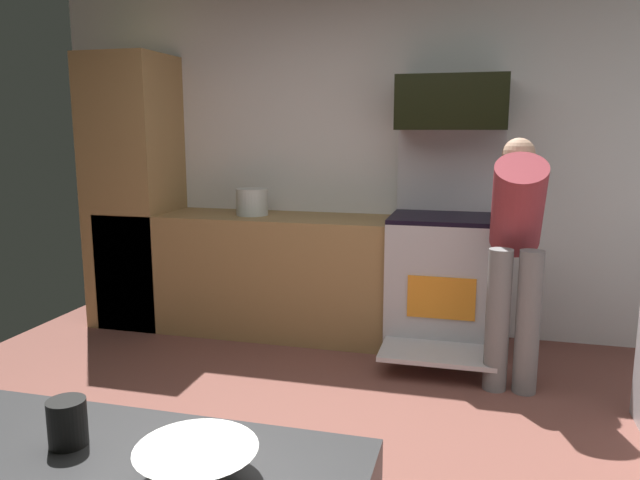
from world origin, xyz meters
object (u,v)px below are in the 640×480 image
object	(u,v)px
oven_range	(444,277)
person_cook	(516,243)
mixing_bowl_large	(197,463)
mug_coffee	(67,422)
microwave	(452,103)
stock_pot	(252,202)

from	to	relation	value
oven_range	person_cook	xyz separation A→B (m)	(0.43, -0.54, 0.37)
person_cook	mixing_bowl_large	world-z (taller)	person_cook
mug_coffee	oven_range	bearing A→B (deg)	79.82
microwave	person_cook	bearing A→B (deg)	-55.62
mixing_bowl_large	person_cook	bearing A→B (deg)	75.60
person_cook	stock_pot	xyz separation A→B (m)	(-1.87, 0.55, 0.12)
microwave	stock_pot	bearing A→B (deg)	-176.82
oven_range	stock_pot	xyz separation A→B (m)	(-1.44, 0.01, 0.49)
stock_pot	microwave	bearing A→B (deg)	3.18
microwave	person_cook	xyz separation A→B (m)	(0.43, -0.63, -0.84)
microwave	stock_pot	distance (m)	1.61
microwave	mixing_bowl_large	distance (m)	3.49
person_cook	stock_pot	bearing A→B (deg)	163.55
mixing_bowl_large	stock_pot	distance (m)	3.51
stock_pot	mixing_bowl_large	bearing A→B (deg)	-70.60
mug_coffee	microwave	bearing A→B (deg)	80.10
oven_range	stock_pot	bearing A→B (deg)	179.42
person_cook	mug_coffee	distance (m)	2.90
oven_range	microwave	bearing A→B (deg)	90.00
microwave	mug_coffee	bearing A→B (deg)	-99.90
oven_range	mug_coffee	distance (m)	3.33
oven_range	person_cook	world-z (taller)	oven_range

